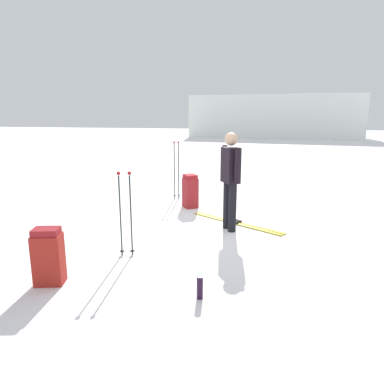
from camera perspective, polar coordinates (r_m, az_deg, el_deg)
name	(u,v)px	position (r m, az deg, el deg)	size (l,w,h in m)	color
ground_plane	(192,231)	(6.21, 0.00, -6.32)	(80.00, 80.00, 0.00)	white
distant_snow_ridge	(275,116)	(31.20, 13.20, 11.78)	(13.63, 5.00, 3.44)	white
skier_standing	(230,176)	(6.08, 6.21, 2.51)	(0.37, 0.49, 1.70)	black
ski_pair_near	(236,223)	(6.68, 7.15, -4.92)	(1.77, 1.15, 0.05)	gold
backpack_large_dark	(190,191)	(7.65, -0.29, 0.10)	(0.39, 0.41, 0.72)	maroon
backpack_bright	(48,257)	(4.61, -22.16, -9.66)	(0.38, 0.31, 0.70)	maroon
ski_poles_planted_near	(125,210)	(5.07, -10.69, -2.79)	(0.21, 0.11, 1.23)	black
ski_poles_planted_far	(176,167)	(8.42, -2.53, 4.03)	(0.16, 0.10, 1.37)	black
thermos_bottle	(200,288)	(4.05, 1.27, -15.15)	(0.07, 0.07, 0.26)	black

